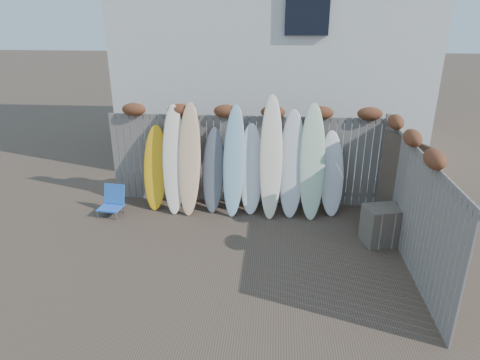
# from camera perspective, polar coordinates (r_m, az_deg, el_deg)

# --- Properties ---
(ground) EXTENTS (80.00, 80.00, 0.00)m
(ground) POSITION_cam_1_polar(r_m,az_deg,el_deg) (7.75, -0.76, -10.20)
(ground) COLOR #493A2D
(back_fence) EXTENTS (6.05, 0.28, 2.24)m
(back_fence) POSITION_cam_1_polar(r_m,az_deg,el_deg) (9.42, 0.97, 3.71)
(back_fence) COLOR slate
(back_fence) RESTS_ON ground
(right_fence) EXTENTS (0.28, 4.40, 2.24)m
(right_fence) POSITION_cam_1_polar(r_m,az_deg,el_deg) (7.77, 21.96, -2.29)
(right_fence) COLOR slate
(right_fence) RESTS_ON ground
(house) EXTENTS (8.50, 5.50, 6.33)m
(house) POSITION_cam_1_polar(r_m,az_deg,el_deg) (13.07, 4.35, 17.75)
(house) COLOR silver
(house) RESTS_ON ground
(beach_chair) EXTENTS (0.52, 0.55, 0.62)m
(beach_chair) POSITION_cam_1_polar(r_m,az_deg,el_deg) (9.57, -16.65, -2.69)
(beach_chair) COLOR blue
(beach_chair) RESTS_ON ground
(wooden_crate) EXTENTS (0.74, 0.66, 0.73)m
(wooden_crate) POSITION_cam_1_polar(r_m,az_deg,el_deg) (8.44, 18.32, -5.73)
(wooden_crate) COLOR #6B5750
(wooden_crate) RESTS_ON ground
(lattice_panel) EXTENTS (0.56, 1.21, 1.94)m
(lattice_panel) POSITION_cam_1_polar(r_m,az_deg,el_deg) (8.64, 20.74, -0.97)
(lattice_panel) COLOR #4F3730
(lattice_panel) RESTS_ON ground
(surfboard_0) EXTENTS (0.52, 0.65, 1.80)m
(surfboard_0) POSITION_cam_1_polar(r_m,az_deg,el_deg) (9.49, -11.23, 1.62)
(surfboard_0) COLOR #FFAF10
(surfboard_0) RESTS_ON ground
(surfboard_1) EXTENTS (0.55, 0.83, 2.26)m
(surfboard_1) POSITION_cam_1_polar(r_m,az_deg,el_deg) (9.22, -8.84, 2.70)
(surfboard_1) COLOR #F1E4C7
(surfboard_1) RESTS_ON ground
(surfboard_2) EXTENTS (0.48, 0.82, 2.32)m
(surfboard_2) POSITION_cam_1_polar(r_m,az_deg,el_deg) (9.12, -6.78, 2.77)
(surfboard_2) COLOR #FDBA75
(surfboard_2) RESTS_ON ground
(surfboard_3) EXTENTS (0.49, 0.66, 1.78)m
(surfboard_3) POSITION_cam_1_polar(r_m,az_deg,el_deg) (9.21, -3.59, 1.31)
(surfboard_3) COLOR #565860
(surfboard_3) RESTS_ON ground
(surfboard_4) EXTENTS (0.49, 0.82, 2.28)m
(surfboard_4) POSITION_cam_1_polar(r_m,az_deg,el_deg) (9.00, -0.82, 2.53)
(surfboard_4) COLOR #8EBACF
(surfboard_4) RESTS_ON ground
(surfboard_5) EXTENTS (0.53, 0.69, 1.88)m
(surfboard_5) POSITION_cam_1_polar(r_m,az_deg,el_deg) (9.12, 1.48, 1.47)
(surfboard_5) COLOR white
(surfboard_5) RESTS_ON ground
(surfboard_6) EXTENTS (0.49, 0.88, 2.49)m
(surfboard_6) POSITION_cam_1_polar(r_m,az_deg,el_deg) (8.92, 4.16, 3.03)
(surfboard_6) COLOR #F6E9C9
(surfboard_6) RESTS_ON ground
(surfboard_7) EXTENTS (0.56, 0.79, 2.20)m
(surfboard_7) POSITION_cam_1_polar(r_m,az_deg,el_deg) (9.02, 6.93, 2.15)
(surfboard_7) COLOR silver
(surfboard_7) RESTS_ON ground
(surfboard_8) EXTENTS (0.53, 0.82, 2.34)m
(surfboard_8) POSITION_cam_1_polar(r_m,az_deg,el_deg) (8.98, 9.61, 2.39)
(surfboard_8) COLOR beige
(surfboard_8) RESTS_ON ground
(surfboard_9) EXTENTS (0.57, 0.68, 1.76)m
(surfboard_9) POSITION_cam_1_polar(r_m,az_deg,el_deg) (9.24, 12.12, 0.84)
(surfboard_9) COLOR silver
(surfboard_9) RESTS_ON ground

